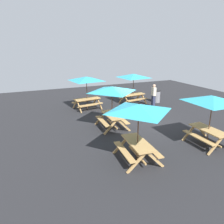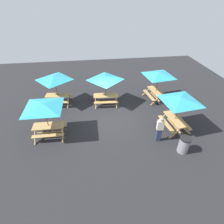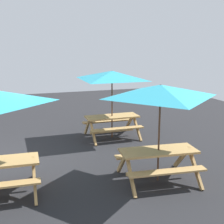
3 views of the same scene
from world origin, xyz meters
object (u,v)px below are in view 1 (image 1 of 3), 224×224
(picnic_table_2, at_px, (134,78))
(trash_bin_gray, at_px, (156,96))
(picnic_table_1, at_px, (212,103))
(person_standing, at_px, (154,95))
(picnic_table_4, at_px, (86,81))
(picnic_table_0, at_px, (112,92))
(picnic_table_3, at_px, (139,112))

(picnic_table_2, height_order, trash_bin_gray, picnic_table_2)
(picnic_table_1, bearing_deg, trash_bin_gray, 163.19)
(trash_bin_gray, bearing_deg, person_standing, -43.81)
(trash_bin_gray, bearing_deg, picnic_table_4, -93.85)
(picnic_table_0, distance_m, person_standing, 5.25)
(picnic_table_1, distance_m, person_standing, 6.53)
(picnic_table_0, relative_size, trash_bin_gray, 2.38)
(picnic_table_0, xyz_separation_m, trash_bin_gray, (-3.64, 5.43, -1.49))
(picnic_table_0, distance_m, trash_bin_gray, 6.71)
(picnic_table_1, distance_m, picnic_table_3, 3.62)
(picnic_table_0, xyz_separation_m, picnic_table_3, (3.60, -0.50, 0.00))
(picnic_table_1, height_order, picnic_table_4, same)
(trash_bin_gray, xyz_separation_m, person_standing, (1.04, -1.00, 0.39))
(picnic_table_0, relative_size, picnic_table_3, 1.00)
(picnic_table_3, distance_m, trash_bin_gray, 9.48)
(picnic_table_1, bearing_deg, picnic_table_0, -139.25)
(picnic_table_1, distance_m, picnic_table_4, 8.38)
(picnic_table_3, relative_size, picnic_table_4, 0.83)
(picnic_table_1, bearing_deg, person_standing, 168.90)
(picnic_table_0, height_order, picnic_table_1, same)
(picnic_table_2, height_order, picnic_table_3, same)
(picnic_table_3, xyz_separation_m, picnic_table_4, (-7.61, 0.35, 0.00))
(picnic_table_3, distance_m, person_standing, 8.00)
(picnic_table_3, bearing_deg, person_standing, 147.45)
(picnic_table_2, height_order, picnic_table_4, same)
(picnic_table_0, xyz_separation_m, person_standing, (-2.60, 4.43, -1.10))
(picnic_table_3, bearing_deg, picnic_table_2, 158.09)
(picnic_table_3, height_order, person_standing, picnic_table_3)
(person_standing, bearing_deg, trash_bin_gray, -36.54)
(picnic_table_2, bearing_deg, picnic_table_0, -138.70)
(picnic_table_1, height_order, person_standing, picnic_table_1)
(picnic_table_1, xyz_separation_m, trash_bin_gray, (-7.34, 2.31, -1.49))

